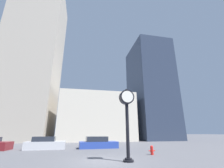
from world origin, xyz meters
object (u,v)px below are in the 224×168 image
at_px(street_clock, 127,110).
at_px(car_blue, 98,143).
at_px(car_silver, 45,144).
at_px(fire_hydrant_near, 152,150).

distance_m(street_clock, car_blue, 8.99).
bearing_deg(car_silver, street_clock, -55.18).
bearing_deg(fire_hydrant_near, car_blue, 121.40).
distance_m(car_silver, car_blue, 5.67).
relative_size(street_clock, car_silver, 1.14).
distance_m(car_blue, fire_hydrant_near, 7.13).
distance_m(car_silver, fire_hydrant_near, 11.15).
bearing_deg(car_blue, car_silver, 177.72).
bearing_deg(street_clock, car_blue, 96.24).
height_order(street_clock, fire_hydrant_near, street_clock).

